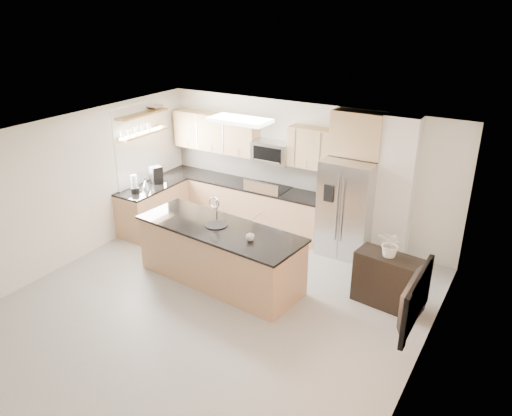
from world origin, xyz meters
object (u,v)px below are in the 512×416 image
Objects in this scene: flower_vase at (392,238)px; range at (268,209)px; blender at (135,185)px; television at (407,297)px; refrigerator at (347,208)px; coffee_maker at (156,175)px; kettle at (146,184)px; microwave at (272,152)px; platter at (216,225)px; island at (220,254)px; bowl at (155,107)px; credenza at (389,281)px.

range is at bearing 154.61° from flower_vase.
television reaches higher than blender.
refrigerator is 4.92× the size of blender.
blender is at bearing -143.90° from range.
coffee_maker is at bearing 68.20° from television.
coffee_maker is 4.96m from flower_vase.
kettle is at bearing -161.70° from refrigerator.
platter is (0.18, -2.16, -0.64)m from microwave.
blender is (-2.34, 0.55, 0.59)m from island.
kettle is 5.85m from television.
microwave is 2.25× the size of coffee_maker.
flower_vase is at bearing 1.93° from blender.
bowl is 0.66× the size of flower_vase.
platter is 1.55× the size of kettle.
credenza is at bearing -27.00° from microwave.
credenza is at bearing 2.05° from blender.
range is 3.16m from credenza.
island is at bearing -83.20° from microwave.
island is 3.47m from bowl.
range is 1.50× the size of microwave.
microwave is at bearing 160.02° from credenza.
microwave is 4.79m from television.
range is 1.71m from refrigerator.
bowl is at bearing -162.27° from microwave.
island reaches higher than range.
kettle is at bearing 179.03° from flower_vase.
bowl is (-3.91, -0.55, 1.50)m from refrigerator.
blender reaches higher than kettle.
microwave is 0.43× the size of refrigerator.
coffee_maker is (-2.36, 1.18, 0.59)m from island.
island is 2.48m from kettle.
island is at bearing -19.22° from kettle.
coffee_maker reaches higher than platter.
flower_vase is at bearing 14.45° from platter.
television is at bearing -18.13° from platter.
refrigerator is 7.58× the size of kettle.
island is 7.08× the size of bowl.
television is at bearing -42.75° from microwave.
microwave is 0.71× the size of television.
credenza is 2.53× the size of bowl.
microwave reaches higher than blender.
range is 2.64m from blender.
platter is (-2.68, -0.70, 0.57)m from credenza.
bowl is at bearing 155.21° from island.
kettle is at bearing -173.81° from credenza.
bowl is at bearing 118.66° from coffee_maker.
kettle is (0.05, 0.25, -0.05)m from blender.
television reaches higher than flower_vase.
television reaches higher than range.
blender is at bearing 167.07° from platter.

